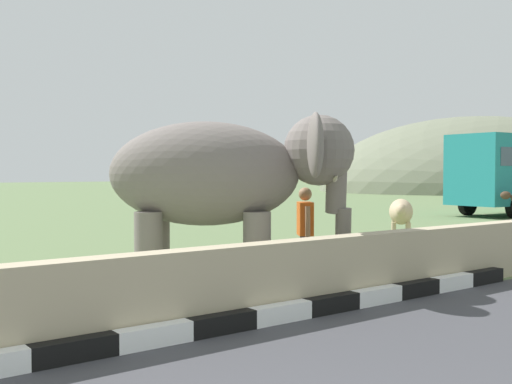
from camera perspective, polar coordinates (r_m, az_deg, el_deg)
The scene contains 6 objects.
striped_curb at distance 6.54m, azimuth -20.36°, elevation -14.30°, with size 16.20×0.20×0.24m.
barrier_parapet at distance 7.69m, azimuth -3.83°, elevation -8.82°, with size 28.00×0.36×1.00m, color tan.
elephant at distance 10.05m, azimuth -2.71°, elevation 1.48°, with size 3.94×3.64×2.86m.
person_handler at distance 10.76m, azimuth 4.58°, elevation -3.46°, with size 0.42×0.58×1.66m.
cow_near at distance 16.21m, azimuth 13.29°, elevation -1.89°, with size 1.72×1.54×1.23m.
hill_east at distance 68.18m, azimuth 19.94°, elevation 0.18°, with size 36.23×28.99×15.16m.
Camera 1 is at (-2.13, -1.84, 1.93)m, focal length 43.16 mm.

